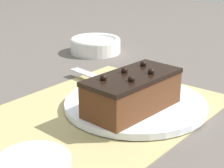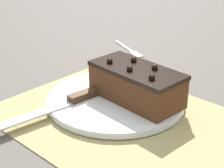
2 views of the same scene
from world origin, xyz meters
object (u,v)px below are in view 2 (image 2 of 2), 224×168
(cake_plate, at_px, (116,99))
(dessert_fork, at_px, (130,50))
(chocolate_cake, at_px, (136,84))
(serving_knife, at_px, (69,101))

(cake_plate, bearing_deg, dessert_fork, -54.30)
(chocolate_cake, relative_size, serving_knife, 0.86)
(cake_plate, bearing_deg, serving_knife, 61.35)
(serving_knife, xyz_separation_m, dessert_fork, (0.14, -0.34, -0.02))
(chocolate_cake, height_order, serving_knife, chocolate_cake)
(cake_plate, relative_size, chocolate_cake, 1.43)
(chocolate_cake, xyz_separation_m, dessert_fork, (0.22, -0.24, -0.05))
(serving_knife, distance_m, dessert_fork, 0.37)
(dessert_fork, bearing_deg, cake_plate, 58.25)
(dessert_fork, bearing_deg, chocolate_cake, 65.30)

